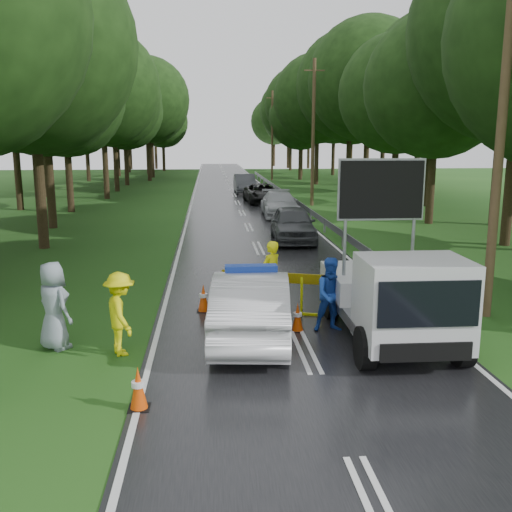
{
  "coord_description": "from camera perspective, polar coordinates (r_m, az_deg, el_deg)",
  "views": [
    {
      "loc": [
        -2.05,
        -11.93,
        4.57
      ],
      "look_at": [
        -0.74,
        4.05,
        1.3
      ],
      "focal_mm": 40.0,
      "sensor_mm": 36.0,
      "label": 1
    }
  ],
  "objects": [
    {
      "name": "civilian",
      "position": [
        13.89,
        7.63,
        -3.86
      ],
      "size": [
        0.91,
        0.73,
        1.82
      ],
      "primitive_type": "imported",
      "rotation": [
        0.0,
        0.0,
        0.04
      ],
      "color": "#1B47B4",
      "rests_on": "ground"
    },
    {
      "name": "work_truck",
      "position": [
        13.26,
        13.59,
        -3.94
      ],
      "size": [
        2.36,
        5.16,
        4.09
      ],
      "rotation": [
        0.0,
        0.0,
        -0.01
      ],
      "color": "gray",
      "rests_on": "ground"
    },
    {
      "name": "cone_left_mid",
      "position": [
        15.48,
        -5.28,
        -4.25
      ],
      "size": [
        0.36,
        0.36,
        0.77
      ],
      "color": "black",
      "rests_on": "ground"
    },
    {
      "name": "cone_right",
      "position": [
        15.13,
        17.13,
        -5.1
      ],
      "size": [
        0.37,
        0.37,
        0.77
      ],
      "color": "black",
      "rests_on": "ground"
    },
    {
      "name": "utility_pole_near",
      "position": [
        15.71,
        23.39,
        12.41
      ],
      "size": [
        1.4,
        0.24,
        10.0
      ],
      "color": "#4E3A24",
      "rests_on": "ground"
    },
    {
      "name": "road",
      "position": [
        42.23,
        -1.88,
        5.33
      ],
      "size": [
        7.0,
        140.0,
        0.02
      ],
      "primitive_type": "cube",
      "color": "black",
      "rests_on": "ground"
    },
    {
      "name": "utility_pole_far",
      "position": [
        66.33,
        1.63,
        11.96
      ],
      "size": [
        1.4,
        0.24,
        10.0
      ],
      "color": "#4E3A24",
      "rests_on": "ground"
    },
    {
      "name": "bystander_right",
      "position": [
        13.36,
        -19.58,
        -4.71
      ],
      "size": [
        1.13,
        1.12,
        1.97
      ],
      "primitive_type": "imported",
      "rotation": [
        0.0,
        0.0,
        2.38
      ],
      "color": "gray",
      "rests_on": "ground"
    },
    {
      "name": "cone_near_left",
      "position": [
        10.25,
        -11.69,
        -12.88
      ],
      "size": [
        0.37,
        0.37,
        0.78
      ],
      "color": "black",
      "rests_on": "ground"
    },
    {
      "name": "queue_car_second",
      "position": [
        34.77,
        2.38,
        5.22
      ],
      "size": [
        2.19,
        5.2,
        1.5
      ],
      "primitive_type": "imported",
      "rotation": [
        0.0,
        0.0,
        -0.02
      ],
      "color": "#A6A8AE",
      "rests_on": "ground"
    },
    {
      "name": "barrier",
      "position": [
        15.13,
        1.61,
        -2.67
      ],
      "size": [
        2.65,
        0.88,
        1.14
      ],
      "rotation": [
        0.0,
        0.0,
        -0.3
      ],
      "color": "#CDD90B",
      "rests_on": "ground"
    },
    {
      "name": "queue_car_first",
      "position": [
        26.11,
        3.7,
        3.22
      ],
      "size": [
        2.12,
        4.81,
        1.61
      ],
      "primitive_type": "imported",
      "rotation": [
        0.0,
        0.0,
        -0.05
      ],
      "color": "#3A3D41",
      "rests_on": "ground"
    },
    {
      "name": "bystander_left",
      "position": [
        12.63,
        -13.41,
        -5.64
      ],
      "size": [
        1.07,
        1.35,
        1.82
      ],
      "primitive_type": "imported",
      "rotation": [
        0.0,
        0.0,
        1.96
      ],
      "color": "yellow",
      "rests_on": "ground"
    },
    {
      "name": "utility_pole_mid",
      "position": [
        40.59,
        5.74,
        12.18
      ],
      "size": [
        1.4,
        0.24,
        10.0
      ],
      "color": "#4E3A24",
      "rests_on": "ground"
    },
    {
      "name": "queue_car_fourth",
      "position": [
        50.41,
        -1.14,
        7.26
      ],
      "size": [
        1.82,
        4.99,
        1.63
      ],
      "primitive_type": "imported",
      "rotation": [
        0.0,
        0.0,
        0.02
      ],
      "color": "#44464C",
      "rests_on": "ground"
    },
    {
      "name": "cone_center",
      "position": [
        13.92,
        4.18,
        -6.16
      ],
      "size": [
        0.34,
        0.34,
        0.72
      ],
      "color": "black",
      "rests_on": "ground"
    },
    {
      "name": "queue_car_third",
      "position": [
        42.15,
        0.64,
        6.28
      ],
      "size": [
        2.68,
        5.23,
        1.41
      ],
      "primitive_type": "imported",
      "rotation": [
        0.0,
        0.0,
        0.07
      ],
      "color": "black",
      "rests_on": "ground"
    },
    {
      "name": "police_sedan",
      "position": [
        13.31,
        -0.5,
        -4.93
      ],
      "size": [
        2.13,
        4.97,
        1.75
      ],
      "rotation": [
        0.0,
        0.0,
        3.05
      ],
      "color": "silver",
      "rests_on": "ground"
    },
    {
      "name": "guardrail",
      "position": [
        42.19,
        3.19,
        6.05
      ],
      "size": [
        0.12,
        60.06,
        0.7
      ],
      "color": "gray",
      "rests_on": "ground"
    },
    {
      "name": "officer",
      "position": [
        15.69,
        1.5,
        -1.87
      ],
      "size": [
        0.81,
        0.79,
        1.87
      ],
      "primitive_type": "imported",
      "rotation": [
        0.0,
        0.0,
        3.85
      ],
      "color": "#F8FA0D",
      "rests_on": "ground"
    },
    {
      "name": "cone_far",
      "position": [
        15.35,
        7.16,
        -4.51
      ],
      "size": [
        0.34,
        0.34,
        0.73
      ],
      "color": "black",
      "rests_on": "ground"
    },
    {
      "name": "ground",
      "position": [
        12.94,
        4.81,
        -9.2
      ],
      "size": [
        160.0,
        160.0,
        0.0
      ],
      "primitive_type": "plane",
      "color": "#1B4614",
      "rests_on": "ground"
    }
  ]
}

